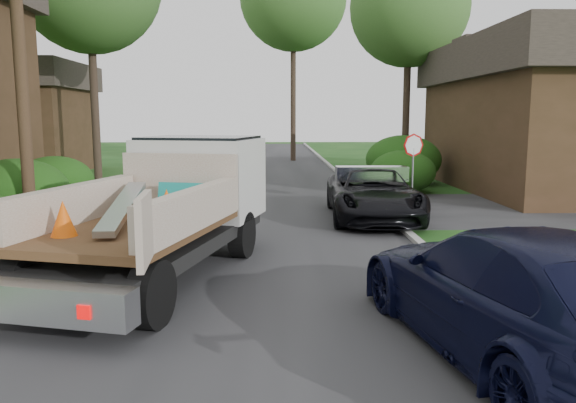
# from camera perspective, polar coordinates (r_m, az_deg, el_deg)

# --- Properties ---
(ground) EXTENTS (120.00, 120.00, 0.00)m
(ground) POSITION_cam_1_polar(r_m,az_deg,el_deg) (9.65, -5.44, -9.57)
(ground) COLOR #154112
(ground) RESTS_ON ground
(road) EXTENTS (8.00, 90.00, 0.02)m
(road) POSITION_cam_1_polar(r_m,az_deg,el_deg) (19.39, -3.40, -0.34)
(road) COLOR #28282B
(road) RESTS_ON ground
(curb_left) EXTENTS (0.20, 90.00, 0.12)m
(curb_left) POSITION_cam_1_polar(r_m,az_deg,el_deg) (19.95, -15.25, -0.22)
(curb_left) COLOR #9E9E99
(curb_left) RESTS_ON ground
(curb_right) EXTENTS (0.20, 90.00, 0.12)m
(curb_right) POSITION_cam_1_polar(r_m,az_deg,el_deg) (19.67, 8.62, -0.13)
(curb_right) COLOR #9E9E99
(curb_right) RESTS_ON ground
(stop_sign) EXTENTS (0.71, 0.32, 2.48)m
(stop_sign) POSITION_cam_1_polar(r_m,az_deg,el_deg) (18.74, 12.60, 4.62)
(stop_sign) COLOR slate
(stop_sign) RESTS_ON ground
(utility_pole) EXTENTS (2.42, 1.25, 10.00)m
(utility_pole) POSITION_cam_1_polar(r_m,az_deg,el_deg) (15.57, -25.73, 15.77)
(utility_pole) COLOR #382619
(utility_pole) RESTS_ON ground
(house_left_far) EXTENTS (7.56, 7.56, 6.00)m
(house_left_far) POSITION_cam_1_polar(r_m,az_deg,el_deg) (34.22, -26.14, 7.78)
(house_left_far) COLOR #392817
(house_left_far) RESTS_ON ground
(house_right) EXTENTS (9.72, 12.96, 6.20)m
(house_right) POSITION_cam_1_polar(r_m,az_deg,el_deg) (26.22, 26.90, 7.99)
(house_right) COLOR #392817
(house_right) RESTS_ON ground
(hedge_left_b) EXTENTS (2.86, 2.86, 1.87)m
(hedge_left_b) POSITION_cam_1_polar(r_m,az_deg,el_deg) (17.34, -25.86, 0.86)
(hedge_left_b) COLOR #1A3F0E
(hedge_left_b) RESTS_ON ground
(hedge_left_c) EXTENTS (2.60, 2.60, 1.70)m
(hedge_left_c) POSITION_cam_1_polar(r_m,az_deg,el_deg) (20.67, -22.63, 1.93)
(hedge_left_c) COLOR #1A3F0E
(hedge_left_c) RESTS_ON ground
(hedge_right_a) EXTENTS (2.60, 2.60, 1.70)m
(hedge_right_a) POSITION_cam_1_polar(r_m,az_deg,el_deg) (22.83, 11.57, 2.98)
(hedge_right_a) COLOR #1A3F0E
(hedge_right_a) RESTS_ON ground
(hedge_right_b) EXTENTS (3.38, 3.38, 2.21)m
(hedge_right_b) POSITION_cam_1_polar(r_m,az_deg,el_deg) (25.88, 11.62, 4.18)
(hedge_right_b) COLOR #1A3F0E
(hedge_right_b) RESTS_ON ground
(tree_right_far) EXTENTS (6.00, 6.00, 11.50)m
(tree_right_far) POSITION_cam_1_polar(r_m,az_deg,el_deg) (30.43, 12.22, 18.74)
(tree_right_far) COLOR #2D2119
(tree_right_far) RESTS_ON ground
(flatbed_truck) EXTENTS (4.42, 7.28, 2.58)m
(flatbed_truck) POSITION_cam_1_polar(r_m,az_deg,el_deg) (11.46, -11.22, 0.40)
(flatbed_truck) COLOR black
(flatbed_truck) RESTS_ON ground
(black_pickup) EXTENTS (2.74, 5.53, 1.51)m
(black_pickup) POSITION_cam_1_polar(r_m,az_deg,el_deg) (16.76, 8.64, 0.76)
(black_pickup) COLOR black
(black_pickup) RESTS_ON ground
(navy_suv) EXTENTS (3.29, 6.10, 1.68)m
(navy_suv) POSITION_cam_1_polar(r_m,az_deg,el_deg) (7.61, 22.18, -8.56)
(navy_suv) COLOR black
(navy_suv) RESTS_ON ground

